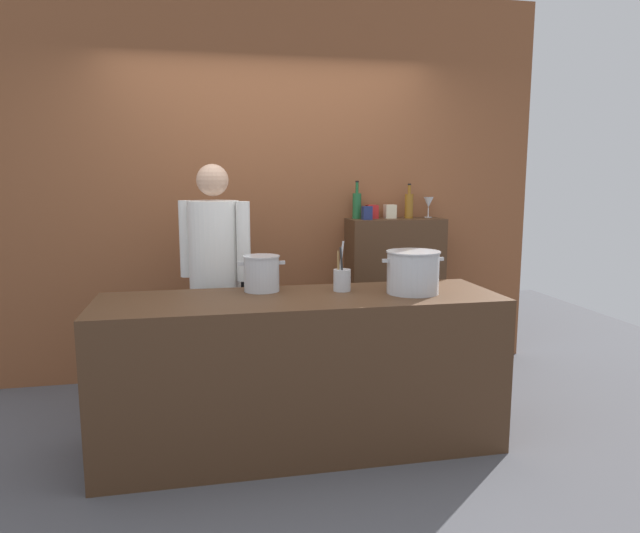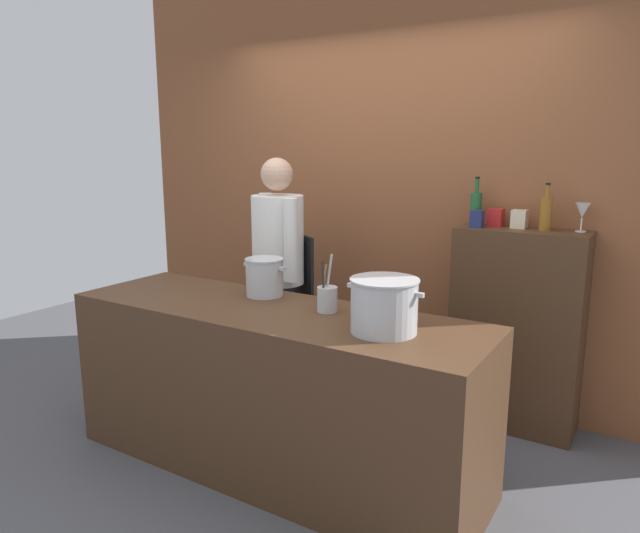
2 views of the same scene
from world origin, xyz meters
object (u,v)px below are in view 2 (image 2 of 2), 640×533
object	(u,v)px
spice_tin_cream	(519,219)
spice_tin_red	(496,217)
chef	(279,264)
stockpot_large	(384,306)
wine_bottle_amber	(546,213)
stockpot_small	(265,277)
utensil_crock	(327,298)
wine_bottle_green	(476,207)
wine_glass_wide	(582,211)
spice_tin_navy	(477,219)

from	to	relation	value
spice_tin_cream	spice_tin_red	distance (m)	0.15
chef	spice_tin_red	size ratio (longest dim) A/B	15.43
stockpot_large	spice_tin_red	world-z (taller)	spice_tin_red
wine_bottle_amber	spice_tin_cream	xyz separation A→B (m)	(-0.15, 0.02, -0.05)
stockpot_small	chef	bearing A→B (deg)	117.63
utensil_crock	wine_bottle_green	xyz separation A→B (m)	(0.40, 1.13, 0.39)
wine_glass_wide	stockpot_small	bearing A→B (deg)	-144.60
chef	utensil_crock	xyz separation A→B (m)	(0.73, -0.59, 0.01)
spice_tin_navy	spice_tin_cream	distance (m)	0.25
wine_bottle_green	wine_glass_wide	size ratio (longest dim) A/B	1.78
spice_tin_red	spice_tin_cream	bearing A→B (deg)	-6.16
wine_bottle_amber	spice_tin_cream	distance (m)	0.16
stockpot_small	spice_tin_cream	bearing A→B (deg)	41.88
spice_tin_navy	chef	bearing A→B (deg)	-160.50
wine_bottle_green	stockpot_small	bearing A→B (deg)	-130.01
chef	spice_tin_navy	bearing A→B (deg)	-127.84
spice_tin_red	spice_tin_navy	bearing A→B (deg)	-121.93
chef	wine_bottle_amber	world-z (taller)	chef
stockpot_small	wine_glass_wide	bearing A→B (deg)	35.40
spice_tin_navy	spice_tin_red	distance (m)	0.15
wine_bottle_green	spice_tin_cream	xyz separation A→B (m)	(0.27, -0.01, -0.05)
spice_tin_cream	wine_bottle_green	bearing A→B (deg)	177.13
utensil_crock	wine_glass_wide	distance (m)	1.58
stockpot_large	spice_tin_navy	xyz separation A→B (m)	(0.06, 1.15, 0.28)
wine_glass_wide	spice_tin_red	distance (m)	0.49
stockpot_small	spice_tin_cream	distance (m)	1.56
spice_tin_navy	spice_tin_red	world-z (taller)	spice_tin_red
stockpot_small	utensil_crock	distance (m)	0.48
utensil_crock	wine_bottle_amber	distance (m)	1.42
wine_bottle_green	spice_tin_navy	xyz separation A→B (m)	(0.05, -0.12, -0.06)
chef	spice_tin_red	distance (m)	1.41
stockpot_large	spice_tin_red	size ratio (longest dim) A/B	3.49
stockpot_large	spice_tin_cream	size ratio (longest dim) A/B	3.43
stockpot_small	spice_tin_cream	xyz separation A→B (m)	(1.14, 1.02, 0.30)
stockpot_large	wine_bottle_amber	xyz separation A→B (m)	(0.43, 1.24, 0.33)
stockpot_small	utensil_crock	size ratio (longest dim) A/B	0.95
wine_glass_wide	spice_tin_navy	distance (m)	0.58
wine_bottle_amber	wine_bottle_green	bearing A→B (deg)	175.14
spice_tin_cream	spice_tin_red	bearing A→B (deg)	173.84
stockpot_large	wine_bottle_green	bearing A→B (deg)	89.58
chef	utensil_crock	distance (m)	0.94
stockpot_small	wine_bottle_amber	bearing A→B (deg)	37.74
chef	spice_tin_red	bearing A→B (deg)	-123.98
wine_glass_wide	spice_tin_red	bearing A→B (deg)	-178.44
spice_tin_cream	chef	bearing A→B (deg)	-159.39
utensil_crock	wine_bottle_amber	world-z (taller)	wine_bottle_amber
chef	wine_glass_wide	world-z (taller)	chef
utensil_crock	spice_tin_red	distance (m)	1.29
spice_tin_red	wine_bottle_amber	bearing A→B (deg)	-7.29
chef	stockpot_large	distance (m)	1.34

